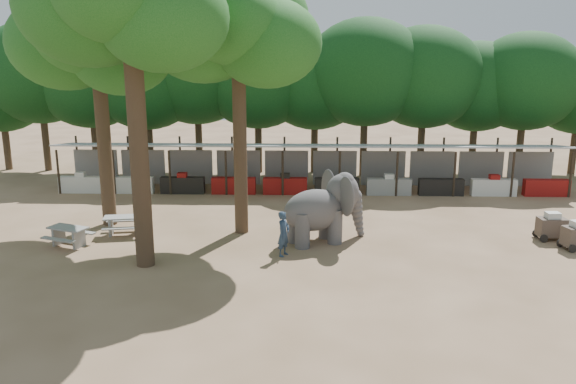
{
  "coord_description": "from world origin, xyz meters",
  "views": [
    {
      "loc": [
        -0.33,
        -16.75,
        7.19
      ],
      "look_at": [
        -1.0,
        5.0,
        2.0
      ],
      "focal_mm": 35.0,
      "sensor_mm": 36.0,
      "label": 1
    }
  ],
  "objects_px": {
    "elephant": "(324,208)",
    "picnic_table_far": "(124,223)",
    "yard_tree_back": "(235,23)",
    "handler": "(284,234)",
    "cart_front": "(552,226)",
    "picnic_table_near": "(68,234)",
    "yard_tree_left": "(94,33)"
  },
  "relations": [
    {
      "from": "elephant",
      "to": "picnic_table_far",
      "type": "distance_m",
      "value": 8.42
    },
    {
      "from": "yard_tree_back",
      "to": "handler",
      "type": "xyz_separation_m",
      "value": [
        2.03,
        -3.07,
        -7.69
      ]
    },
    {
      "from": "handler",
      "to": "picnic_table_far",
      "type": "xyz_separation_m",
      "value": [
        -6.79,
        2.38,
        -0.34
      ]
    },
    {
      "from": "yard_tree_back",
      "to": "elephant",
      "type": "xyz_separation_m",
      "value": [
        3.59,
        -1.32,
        -7.16
      ]
    },
    {
      "from": "yard_tree_back",
      "to": "cart_front",
      "type": "distance_m",
      "value": 15.12
    },
    {
      "from": "yard_tree_back",
      "to": "picnic_table_far",
      "type": "xyz_separation_m",
      "value": [
        -4.76,
        -0.69,
        -8.03
      ]
    },
    {
      "from": "handler",
      "to": "picnic_table_near",
      "type": "height_order",
      "value": "handler"
    },
    {
      "from": "picnic_table_far",
      "to": "handler",
      "type": "bearing_deg",
      "value": -29.66
    },
    {
      "from": "yard_tree_back",
      "to": "picnic_table_far",
      "type": "distance_m",
      "value": 9.36
    },
    {
      "from": "yard_tree_back",
      "to": "cart_front",
      "type": "height_order",
      "value": "yard_tree_back"
    },
    {
      "from": "yard_tree_left",
      "to": "picnic_table_far",
      "type": "height_order",
      "value": "yard_tree_left"
    },
    {
      "from": "picnic_table_near",
      "to": "cart_front",
      "type": "height_order",
      "value": "cart_front"
    },
    {
      "from": "handler",
      "to": "cart_front",
      "type": "relative_size",
      "value": 1.41
    },
    {
      "from": "cart_front",
      "to": "elephant",
      "type": "bearing_deg",
      "value": -179.18
    },
    {
      "from": "yard_tree_back",
      "to": "cart_front",
      "type": "bearing_deg",
      "value": -3.79
    },
    {
      "from": "handler",
      "to": "picnic_table_far",
      "type": "height_order",
      "value": "handler"
    },
    {
      "from": "picnic_table_far",
      "to": "cart_front",
      "type": "xyz_separation_m",
      "value": [
        17.58,
        -0.16,
        0.06
      ]
    },
    {
      "from": "handler",
      "to": "picnic_table_near",
      "type": "distance_m",
      "value": 8.53
    },
    {
      "from": "picnic_table_near",
      "to": "yard_tree_left",
      "type": "bearing_deg",
      "value": 103.03
    },
    {
      "from": "handler",
      "to": "cart_front",
      "type": "height_order",
      "value": "handler"
    },
    {
      "from": "elephant",
      "to": "picnic_table_far",
      "type": "bearing_deg",
      "value": 151.07
    },
    {
      "from": "elephant",
      "to": "cart_front",
      "type": "distance_m",
      "value": 9.27
    },
    {
      "from": "elephant",
      "to": "picnic_table_near",
      "type": "xyz_separation_m",
      "value": [
        -10.04,
        -0.9,
        -0.88
      ]
    },
    {
      "from": "cart_front",
      "to": "handler",
      "type": "bearing_deg",
      "value": -170.47
    },
    {
      "from": "yard_tree_back",
      "to": "picnic_table_far",
      "type": "height_order",
      "value": "yard_tree_back"
    },
    {
      "from": "yard_tree_back",
      "to": "elephant",
      "type": "distance_m",
      "value": 8.12
    },
    {
      "from": "yard_tree_left",
      "to": "yard_tree_back",
      "type": "relative_size",
      "value": 0.97
    },
    {
      "from": "picnic_table_near",
      "to": "picnic_table_far",
      "type": "height_order",
      "value": "picnic_table_far"
    },
    {
      "from": "yard_tree_left",
      "to": "cart_front",
      "type": "height_order",
      "value": "yard_tree_left"
    },
    {
      "from": "handler",
      "to": "yard_tree_left",
      "type": "bearing_deg",
      "value": 90.68
    },
    {
      "from": "yard_tree_left",
      "to": "picnic_table_far",
      "type": "bearing_deg",
      "value": -53.69
    },
    {
      "from": "picnic_table_far",
      "to": "cart_front",
      "type": "distance_m",
      "value": 17.58
    }
  ]
}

